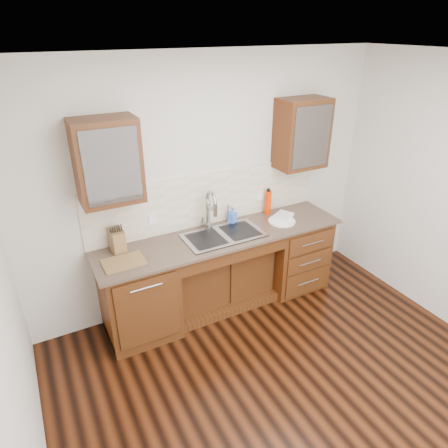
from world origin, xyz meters
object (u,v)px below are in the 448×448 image
soap_bottle (232,215)px  knife_block (117,240)px  cutting_board (124,262)px  water_bottle (268,202)px  plate (282,221)px

soap_bottle → knife_block: bearing=155.9°
knife_block → cutting_board: knife_block is taller
water_bottle → cutting_board: size_ratio=0.73×
soap_bottle → water_bottle: bearing=-22.4°
water_bottle → knife_block: bearing=-179.0°
water_bottle → cutting_board: (-1.77, -0.29, -0.13)m
water_bottle → cutting_board: 1.80m
cutting_board → knife_block: bearing=86.9°
soap_bottle → water_bottle: (0.48, 0.02, 0.05)m
plate → cutting_board: size_ratio=0.79×
cutting_board → plate: bearing=0.8°
water_bottle → plate: water_bottle is taller
soap_bottle → knife_block: knife_block is taller
plate → soap_bottle: bearing=153.9°
knife_block → soap_bottle: bearing=-3.9°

